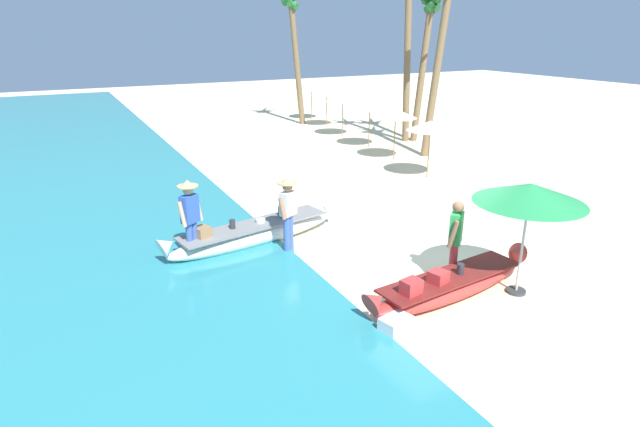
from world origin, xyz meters
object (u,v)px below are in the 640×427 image
(boat_red_foreground, at_px, (450,285))
(palm_tree_mid_cluster, at_px, (292,14))
(boat_white_midground, at_px, (255,233))
(person_vendor_assistant, at_px, (190,215))
(patio_umbrella_large, at_px, (530,194))
(palm_tree_tall_inland, at_px, (409,2))
(cooler_box, at_px, (396,325))
(person_vendor_hatted, at_px, (288,210))
(person_tourist_customer, at_px, (455,237))
(palm_tree_leaning_seaward, at_px, (431,14))
(palm_tree_far_behind, at_px, (448,1))

(boat_red_foreground, height_order, palm_tree_mid_cluster, palm_tree_mid_cluster)
(boat_white_midground, bearing_deg, boat_red_foreground, -60.14)
(person_vendor_assistant, relative_size, patio_umbrella_large, 0.84)
(boat_red_foreground, xyz_separation_m, palm_tree_tall_inland, (7.58, 12.01, 5.49))
(person_vendor_assistant, height_order, cooler_box, person_vendor_assistant)
(boat_white_midground, xyz_separation_m, cooler_box, (0.74, -4.56, -0.14))
(boat_red_foreground, xyz_separation_m, person_vendor_hatted, (-1.82, 3.23, 0.76))
(palm_tree_tall_inland, xyz_separation_m, cooler_box, (-9.17, -12.53, -5.60))
(boat_red_foreground, height_order, person_tourist_customer, person_tourist_customer)
(person_vendor_hatted, xyz_separation_m, palm_tree_mid_cluster, (6.95, 14.91, 4.38))
(boat_red_foreground, height_order, cooler_box, boat_red_foreground)
(palm_tree_leaning_seaward, height_order, palm_tree_mid_cluster, palm_tree_mid_cluster)
(person_tourist_customer, relative_size, palm_tree_mid_cluster, 0.25)
(boat_white_midground, xyz_separation_m, palm_tree_leaning_seaward, (11.00, 7.88, 5.00))
(palm_tree_tall_inland, height_order, cooler_box, palm_tree_tall_inland)
(boat_white_midground, relative_size, person_tourist_customer, 2.75)
(person_vendor_hatted, xyz_separation_m, palm_tree_far_behind, (9.21, 6.14, 4.64))
(patio_umbrella_large, bearing_deg, boat_white_midground, 128.84)
(person_tourist_customer, bearing_deg, palm_tree_far_behind, 52.12)
(boat_white_midground, relative_size, person_vendor_hatted, 2.61)
(patio_umbrella_large, bearing_deg, palm_tree_far_behind, 58.03)
(patio_umbrella_large, xyz_separation_m, palm_tree_mid_cluster, (3.86, 18.56, 3.43))
(boat_white_midground, bearing_deg, patio_umbrella_large, -51.16)
(person_vendor_hatted, bearing_deg, patio_umbrella_large, -49.78)
(person_tourist_customer, xyz_separation_m, palm_tree_far_behind, (6.89, 8.86, 4.72))
(person_tourist_customer, distance_m, cooler_box, 2.46)
(person_tourist_customer, distance_m, person_vendor_assistant, 5.41)
(boat_red_foreground, height_order, boat_white_midground, boat_white_midground)
(palm_tree_mid_cluster, bearing_deg, palm_tree_tall_inland, -68.19)
(patio_umbrella_large, distance_m, palm_tree_tall_inland, 14.45)
(person_vendor_assistant, xyz_separation_m, palm_tree_tall_inland, (11.39, 8.22, 4.69))
(person_vendor_hatted, distance_m, palm_tree_tall_inland, 13.70)
(person_vendor_hatted, height_order, patio_umbrella_large, patio_umbrella_large)
(palm_tree_leaning_seaward, bearing_deg, cooler_box, -129.52)
(patio_umbrella_large, xyz_separation_m, palm_tree_tall_inland, (6.31, 12.43, 3.78))
(palm_tree_tall_inland, distance_m, cooler_box, 16.51)
(person_tourist_customer, height_order, cooler_box, person_tourist_customer)
(boat_white_midground, xyz_separation_m, palm_tree_tall_inland, (9.90, 7.97, 5.47))
(person_vendor_hatted, bearing_deg, palm_tree_tall_inland, 43.04)
(palm_tree_mid_cluster, distance_m, palm_tree_far_behind, 9.06)
(palm_tree_tall_inland, relative_size, palm_tree_mid_cluster, 1.07)
(person_vendor_hatted, xyz_separation_m, palm_tree_leaning_seaward, (10.50, 8.69, 4.26))
(boat_red_foreground, relative_size, palm_tree_tall_inland, 0.55)
(palm_tree_leaning_seaward, xyz_separation_m, palm_tree_mid_cluster, (-3.55, 6.22, 0.12))
(person_vendor_hatted, relative_size, patio_umbrella_large, 0.81)
(boat_red_foreground, relative_size, palm_tree_far_behind, 0.57)
(palm_tree_leaning_seaward, relative_size, palm_tree_mid_cluster, 0.97)
(person_vendor_hatted, distance_m, patio_umbrella_large, 4.88)
(boat_white_midground, distance_m, palm_tree_mid_cluster, 16.75)
(boat_red_foreground, relative_size, boat_white_midground, 0.87)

